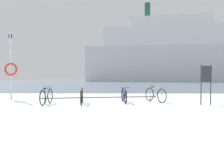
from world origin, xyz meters
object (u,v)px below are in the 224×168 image
Objects in this scene: bicycle_1 at (82,96)px; info_sign at (206,78)px; bicycle_0 at (47,96)px; bicycle_3 at (155,95)px; bicycle_2 at (124,96)px; ferry_ship at (172,55)px; rescue_post at (11,68)px.

bicycle_1 is 5.92m from info_sign.
bicycle_1 is at bearing 177.03° from info_sign.
bicycle_3 is (5.38, 1.00, 0.00)m from bicycle_0.
bicycle_2 is at bearing 168.31° from info_sign.
ferry_ship is at bearing 74.17° from bicycle_3.
bicycle_1 is at bearing -109.32° from ferry_ship.
bicycle_3 is at bearing 151.72° from info_sign.
bicycle_2 is 6.63m from rescue_post.
bicycle_1 is 1.02× the size of bicycle_2.
info_sign is 0.04× the size of ferry_ship.
ferry_ship is (14.48, 51.07, 7.25)m from bicycle_3.
ferry_ship is (16.13, 51.43, 7.27)m from bicycle_2.
rescue_post reaches higher than bicycle_2.
bicycle_3 is at bearing -6.39° from rescue_post.
ferry_ship reaches higher than bicycle_1.
bicycle_1 is 0.03× the size of ferry_ship.
bicycle_3 is 0.03× the size of ferry_ship.
bicycle_2 is 1.09× the size of bicycle_3.
bicycle_0 is 0.03× the size of ferry_ship.
bicycle_0 is 1.11× the size of bicycle_3.
info_sign reaches higher than bicycle_3.
bicycle_2 is 54.39m from ferry_ship.
info_sign reaches higher than bicycle_2.
ferry_ship is at bearing 69.13° from bicycle_0.
bicycle_1 is 0.46× the size of rescue_post.
info_sign is (5.85, -0.30, 0.89)m from bicycle_1.
bicycle_3 is 53.58m from ferry_ship.
bicycle_1 is at bearing -167.28° from bicycle_3.
bicycle_0 is 7.55m from info_sign.
info_sign is at bearing -103.31° from ferry_ship.
rescue_post is at bearing 168.79° from bicycle_2.
bicycle_0 is 3.78m from bicycle_2.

